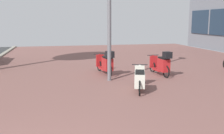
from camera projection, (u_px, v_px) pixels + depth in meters
scooter_near at (162, 64)px, 10.18m from camera, size 0.52×1.69×1.02m
scooter_mid at (106, 63)px, 10.39m from camera, size 0.61×1.78×1.02m
scooter_far at (140, 79)px, 7.96m from camera, size 0.80×1.71×0.73m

